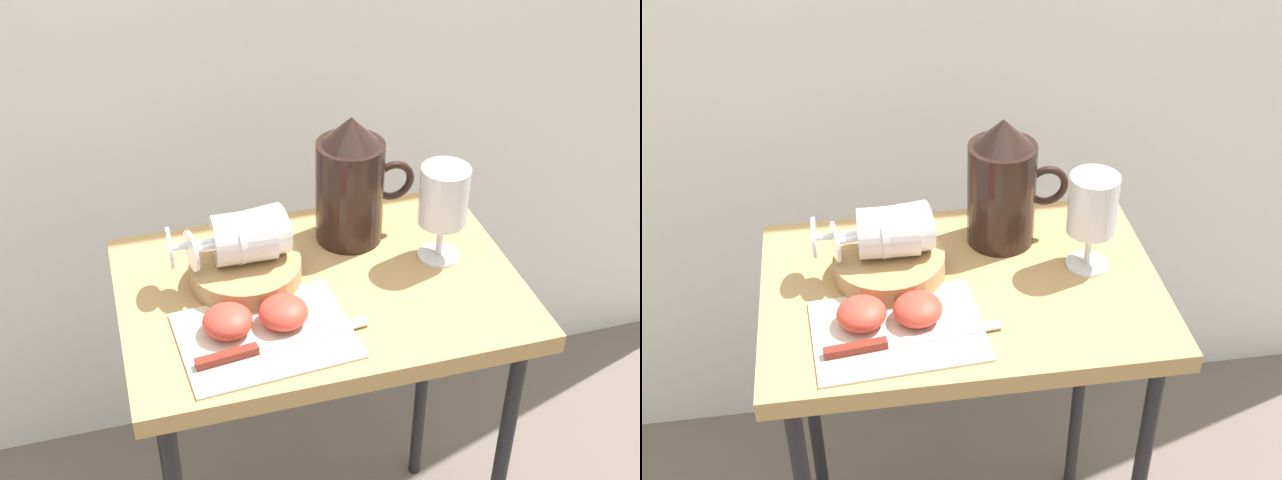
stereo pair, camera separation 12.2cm
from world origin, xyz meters
TOP-DOWN VIEW (x-y plane):
  - table at (0.00, 0.00)m, footprint 0.58×0.40m
  - linen_napkin at (-0.10, -0.09)m, footprint 0.24×0.19m
  - basket_tray at (-0.10, 0.04)m, footprint 0.16×0.16m
  - pitcher at (0.08, 0.11)m, footprint 0.16×0.10m
  - wine_glass_upright at (0.19, 0.02)m, footprint 0.07×0.07m
  - wine_glass_tipped_near at (-0.08, 0.05)m, footprint 0.15×0.09m
  - wine_glass_tipped_far at (-0.11, 0.05)m, footprint 0.15×0.08m
  - apple_half_left at (-0.15, -0.07)m, footprint 0.07×0.07m
  - apple_half_right at (-0.07, -0.07)m, footprint 0.07×0.07m
  - knife at (-0.12, -0.12)m, footprint 0.24×0.04m

SIDE VIEW (x-z plane):
  - table at x=0.00m, z-range 0.26..0.94m
  - linen_napkin at x=-0.10m, z-range 0.67..0.68m
  - knife at x=-0.12m, z-range 0.67..0.69m
  - basket_tray at x=-0.10m, z-range 0.67..0.71m
  - apple_half_left at x=-0.15m, z-range 0.68..0.71m
  - apple_half_right at x=-0.07m, z-range 0.68..0.71m
  - wine_glass_tipped_near at x=-0.08m, z-range 0.71..0.78m
  - wine_glass_tipped_far at x=-0.11m, z-range 0.71..0.78m
  - pitcher at x=0.08m, z-range 0.65..0.86m
  - wine_glass_upright at x=0.19m, z-range 0.70..0.85m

